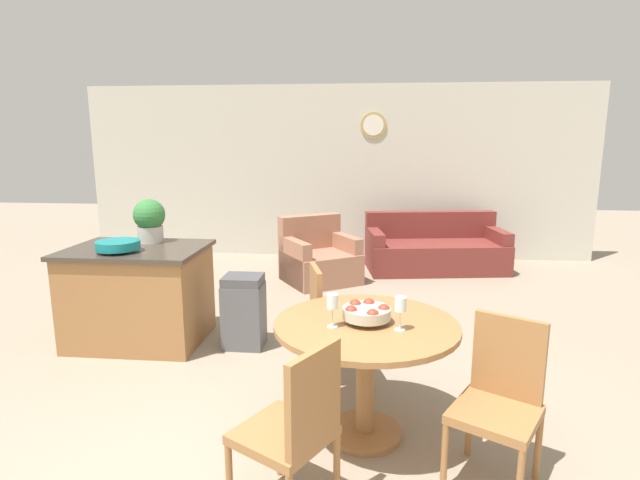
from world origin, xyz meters
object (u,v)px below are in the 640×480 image
at_px(trash_bin, 244,311).
at_px(armchair, 319,260).
at_px(wine_glass_right, 401,306).
at_px(dining_chair_near_left, 295,425).
at_px(dining_chair_far_side, 330,319).
at_px(teal_bowl, 118,245).
at_px(dining_table, 366,349).
at_px(potted_plant, 150,219).
at_px(fruit_bowl, 367,312).
at_px(wine_glass_left, 333,303).
at_px(dining_chair_near_right, 500,395).
at_px(couch, 435,250).
at_px(kitchen_island, 139,294).

relative_size(trash_bin, armchair, 0.57).
bearing_deg(wine_glass_right, dining_chair_near_left, -130.48).
bearing_deg(dining_chair_far_side, teal_bowl, -116.89).
bearing_deg(teal_bowl, wine_glass_right, -28.08).
height_order(dining_table, armchair, armchair).
bearing_deg(potted_plant, trash_bin, -16.41).
xyz_separation_m(fruit_bowl, teal_bowl, (-2.16, 1.15, 0.13)).
distance_m(dining_table, fruit_bowl, 0.24).
bearing_deg(armchair, wine_glass_left, -115.80).
distance_m(dining_chair_near_right, dining_chair_far_side, 1.48).
xyz_separation_m(wine_glass_right, trash_bin, (-1.30, 1.42, -0.58)).
distance_m(fruit_bowl, teal_bowl, 2.45).
relative_size(wine_glass_right, teal_bowl, 0.55).
relative_size(wine_glass_right, couch, 0.10).
distance_m(dining_chair_near_right, armchair, 4.08).
distance_m(dining_chair_far_side, couch, 3.75).
height_order(wine_glass_left, wine_glass_right, same).
height_order(dining_chair_near_left, kitchen_island, dining_chair_near_left).
relative_size(dining_chair_near_left, potted_plant, 2.21).
relative_size(kitchen_island, armchair, 1.04).
xyz_separation_m(dining_table, teal_bowl, (-2.16, 1.15, 0.37)).
bearing_deg(fruit_bowl, wine_glass_right, -29.13).
relative_size(fruit_bowl, armchair, 0.25).
distance_m(trash_bin, couch, 3.62).
distance_m(dining_chair_far_side, wine_glass_right, 1.06).
bearing_deg(dining_chair_near_right, trash_bin, -11.83).
height_order(wine_glass_left, potted_plant, potted_plant).
distance_m(wine_glass_right, potted_plant, 2.84).
height_order(dining_chair_near_right, fruit_bowl, dining_chair_near_right).
height_order(dining_table, kitchen_island, kitchen_island).
bearing_deg(wine_glass_left, potted_plant, 137.81).
height_order(wine_glass_left, teal_bowl, teal_bowl).
distance_m(dining_chair_near_left, trash_bin, 2.19).
xyz_separation_m(dining_chair_near_left, kitchen_island, (-1.76, 2.07, -0.05)).
xyz_separation_m(fruit_bowl, wine_glass_left, (-0.20, -0.10, 0.08)).
xyz_separation_m(potted_plant, couch, (3.03, 2.69, -0.83)).
relative_size(wine_glass_left, kitchen_island, 0.17).
distance_m(fruit_bowl, armchair, 3.60).
bearing_deg(fruit_bowl, dining_table, -69.96).
bearing_deg(dining_chair_near_right, armchair, -40.19).
distance_m(dining_chair_far_side, armchair, 2.79).
relative_size(fruit_bowl, potted_plant, 0.72).
height_order(wine_glass_right, trash_bin, wine_glass_right).
relative_size(potted_plant, trash_bin, 0.62).
bearing_deg(dining_chair_far_side, armchair, 172.77).
bearing_deg(wine_glass_right, dining_table, 151.26).
bearing_deg(dining_chair_far_side, wine_glass_right, 14.00).
relative_size(dining_chair_near_left, trash_bin, 1.38).
height_order(dining_chair_near_left, teal_bowl, teal_bowl).
relative_size(dining_chair_near_left, kitchen_island, 0.75).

